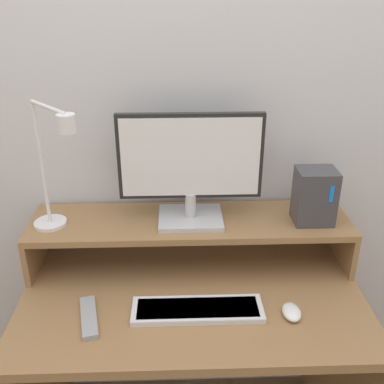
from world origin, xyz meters
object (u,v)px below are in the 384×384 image
object	(u,v)px
router_dock	(315,196)
remote_control	(89,317)
desk_lamp	(54,172)
monitor	(190,167)
keyboard	(198,310)
mouse	(292,312)

from	to	relation	value
router_dock	remote_control	size ratio (longest dim) A/B	1.01
desk_lamp	remote_control	bearing A→B (deg)	-63.99
desk_lamp	router_dock	bearing A→B (deg)	3.79
router_dock	remote_control	distance (m)	0.80
monitor	router_dock	distance (m)	0.42
router_dock	keyboard	bearing A→B (deg)	-147.96
mouse	keyboard	bearing A→B (deg)	174.79
monitor	router_dock	xyz separation A→B (m)	(0.41, -0.02, -0.10)
monitor	mouse	world-z (taller)	monitor
remote_control	desk_lamp	bearing A→B (deg)	116.01
monitor	keyboard	xyz separation A→B (m)	(0.01, -0.27, -0.35)
keyboard	mouse	world-z (taller)	mouse
keyboard	mouse	distance (m)	0.28
monitor	router_dock	world-z (taller)	monitor
keyboard	router_dock	bearing A→B (deg)	32.04
desk_lamp	remote_control	distance (m)	0.44
mouse	desk_lamp	bearing A→B (deg)	162.72
router_dock	monitor	bearing A→B (deg)	177.24
monitor	router_dock	bearing A→B (deg)	-2.76
router_dock	mouse	size ratio (longest dim) A/B	2.23
desk_lamp	keyboard	bearing A→B (deg)	-24.47
monitor	remote_control	size ratio (longest dim) A/B	2.53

